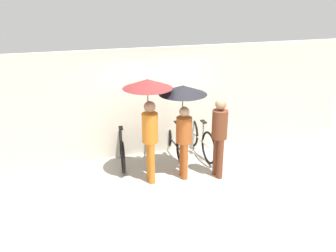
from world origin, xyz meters
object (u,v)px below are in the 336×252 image
pedestrian_trailing (219,132)px  pedestrian_leading (149,104)px  parked_bicycle_1 (148,145)px  parked_bicycle_3 (200,138)px  parked_bicycle_2 (174,142)px  pedestrian_center (183,107)px  parked_bicycle_0 (121,148)px

pedestrian_trailing → pedestrian_leading: bearing=163.7°
parked_bicycle_1 → parked_bicycle_3: parked_bicycle_1 is taller
parked_bicycle_3 → pedestrian_leading: (-1.44, -0.89, 1.27)m
parked_bicycle_1 → parked_bicycle_2: size_ratio=0.94×
pedestrian_center → pedestrian_trailing: 0.91m
parked_bicycle_0 → pedestrian_trailing: size_ratio=0.96×
parked_bicycle_0 → parked_bicycle_1: 0.63m
parked_bicycle_0 → parked_bicycle_3: 1.88m
parked_bicycle_1 → pedestrian_leading: 1.62m
parked_bicycle_1 → pedestrian_center: 1.60m
parked_bicycle_1 → parked_bicycle_3: (1.25, -0.05, 0.04)m
parked_bicycle_0 → pedestrian_center: bearing=-123.8°
pedestrian_trailing → pedestrian_center: bearing=154.1°
parked_bicycle_0 → parked_bicycle_2: size_ratio=0.94×
parked_bicycle_3 → pedestrian_trailing: pedestrian_trailing is taller
parked_bicycle_3 → parked_bicycle_0: bearing=86.9°
parked_bicycle_3 → pedestrian_center: 1.63m
parked_bicycle_0 → parked_bicycle_1: size_ratio=1.01×
parked_bicycle_1 → pedestrian_center: size_ratio=0.84×
parked_bicycle_1 → parked_bicycle_3: size_ratio=0.92×
parked_bicycle_0 → pedestrian_center: size_ratio=0.85×
parked_bicycle_0 → pedestrian_leading: (0.44, -0.93, 1.29)m
parked_bicycle_2 → pedestrian_center: (-0.10, -0.96, 1.19)m
parked_bicycle_1 → parked_bicycle_3: bearing=-79.5°
parked_bicycle_3 → pedestrian_center: size_ratio=0.91×
parked_bicycle_2 → pedestrian_trailing: (0.59, -1.22, 0.66)m
parked_bicycle_1 → pedestrian_trailing: size_ratio=0.96×
parked_bicycle_0 → pedestrian_leading: size_ratio=0.78×
parked_bicycle_2 → pedestrian_leading: (-0.81, -0.96, 1.31)m
parked_bicycle_0 → parked_bicycle_3: (1.87, -0.04, 0.02)m
parked_bicycle_0 → pedestrian_trailing: bearing=-117.4°
pedestrian_center → pedestrian_trailing: bearing=-17.1°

